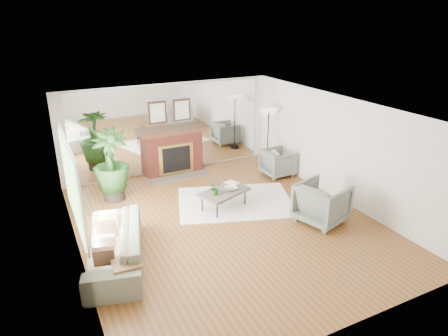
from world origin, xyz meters
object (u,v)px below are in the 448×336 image
coffee_table (224,192)px  potted_ficus (111,163)px  side_table (126,266)px  armchair_back (278,162)px  floor_lamp (269,118)px  fireplace (174,151)px  sofa (115,245)px  armchair_front (322,203)px

coffee_table → potted_ficus: 2.77m
side_table → armchair_back: bearing=31.5°
floor_lamp → potted_ficus: bearing=-178.2°
fireplace → sofa: 4.39m
armchair_front → side_table: 4.34m
fireplace → armchair_back: bearing=-29.4°
side_table → potted_ficus: potted_ficus is taller
floor_lamp → armchair_front: bearing=-101.7°
coffee_table → armchair_back: size_ratio=1.59×
sofa → side_table: 0.85m
side_table → floor_lamp: floor_lamp is taller
armchair_front → side_table: (-4.32, -0.39, 0.00)m
fireplace → side_table: (-2.43, -4.47, -0.22)m
armchair_back → coffee_table: bearing=116.8°
side_table → potted_ficus: (0.53, 3.52, 0.49)m
coffee_table → potted_ficus: bearing=142.6°
coffee_table → floor_lamp: size_ratio=0.74×
coffee_table → armchair_front: armchair_front is taller
armchair_back → floor_lamp: 1.28m
side_table → potted_ficus: size_ratio=0.30×
fireplace → sofa: bearing=-124.0°
sofa → potted_ficus: 2.79m
armchair_back → potted_ficus: bearing=83.3°
potted_ficus → floor_lamp: bearing=1.8°
side_table → floor_lamp: bearing=36.2°
sofa → armchair_front: (4.34, -0.46, 0.10)m
fireplace → sofa: size_ratio=0.86×
armchair_front → side_table: size_ratio=1.84×
armchair_back → armchair_front: bearing=165.6°
coffee_table → side_table: 3.28m
fireplace → floor_lamp: size_ratio=1.17×
sofa → floor_lamp: floor_lamp is taller
side_table → floor_lamp: (5.00, 3.66, 1.05)m
fireplace → coffee_table: (0.26, -2.61, -0.24)m
fireplace → side_table: bearing=-118.5°
coffee_table → armchair_back: 2.56m
sofa → coffee_table: bearing=125.2°
side_table → sofa: bearing=91.2°
coffee_table → armchair_back: armchair_back is taller
fireplace → armchair_front: bearing=-65.2°
fireplace → floor_lamp: bearing=-17.7°
floor_lamp → fireplace: bearing=162.3°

